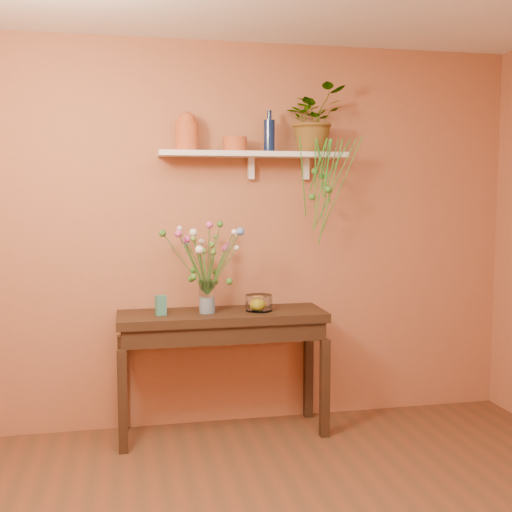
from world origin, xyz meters
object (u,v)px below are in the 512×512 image
(bouquet, at_px, (206,251))
(blue_bottle, at_px, (269,135))
(spider_plant, at_px, (313,119))
(sideboard, at_px, (222,330))
(glass_bowl, at_px, (259,304))
(glass_vase, at_px, (207,299))
(terracotta_jug, at_px, (187,132))

(bouquet, bearing_deg, blue_bottle, 14.79)
(blue_bottle, height_order, spider_plant, spider_plant)
(sideboard, relative_size, glass_bowl, 7.66)
(glass_bowl, bearing_deg, glass_vase, -178.87)
(blue_bottle, xyz_separation_m, glass_vase, (-0.45, -0.12, -1.10))
(sideboard, distance_m, bouquet, 0.56)
(sideboard, relative_size, terracotta_jug, 5.45)
(terracotta_jug, bearing_deg, blue_bottle, 0.21)
(terracotta_jug, height_order, bouquet, terracotta_jug)
(spider_plant, bearing_deg, bouquet, -170.62)
(spider_plant, distance_m, glass_bowl, 1.34)
(sideboard, bearing_deg, bouquet, -169.51)
(glass_vase, distance_m, bouquet, 0.33)
(glass_vase, relative_size, glass_bowl, 1.23)
(glass_bowl, bearing_deg, spider_plant, 16.11)
(sideboard, height_order, spider_plant, spider_plant)
(blue_bottle, bearing_deg, bouquet, -165.21)
(blue_bottle, bearing_deg, glass_vase, -165.25)
(spider_plant, bearing_deg, glass_vase, -170.70)
(spider_plant, distance_m, glass_vase, 1.45)
(terracotta_jug, xyz_separation_m, glass_bowl, (0.47, -0.11, -1.16))
(sideboard, height_order, blue_bottle, blue_bottle)
(terracotta_jug, distance_m, blue_bottle, 0.57)
(spider_plant, xyz_separation_m, bouquet, (-0.78, -0.13, -0.89))
(spider_plant, xyz_separation_m, glass_vase, (-0.77, -0.13, -1.22))
(blue_bottle, bearing_deg, terracotta_jug, -179.79)
(blue_bottle, relative_size, glass_bowl, 1.54)
(terracotta_jug, xyz_separation_m, spider_plant, (0.88, 0.01, 0.11))
(blue_bottle, bearing_deg, glass_bowl, -130.65)
(terracotta_jug, height_order, glass_bowl, terracotta_jug)
(sideboard, xyz_separation_m, terracotta_jug, (-0.22, 0.10, 1.33))
(sideboard, xyz_separation_m, glass_vase, (-0.10, -0.02, 0.22))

